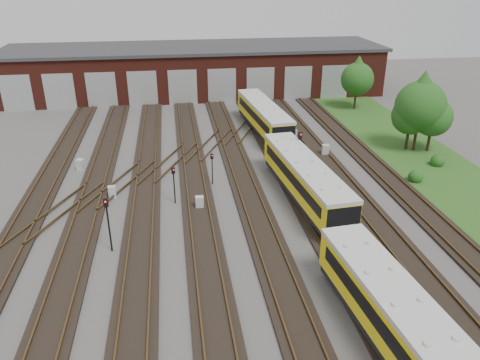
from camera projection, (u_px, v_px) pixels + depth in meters
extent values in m
plane|color=#403D3B|center=(236.00, 245.00, 29.82)|extent=(120.00, 120.00, 0.00)
cube|color=black|center=(4.00, 263.00, 27.91)|extent=(2.40, 70.00, 0.18)
cube|color=#503B20|center=(16.00, 259.00, 27.94)|extent=(0.10, 70.00, 0.15)
cube|color=black|center=(73.00, 257.00, 28.44)|extent=(2.40, 70.00, 0.18)
cube|color=#503B20|center=(61.00, 256.00, 28.28)|extent=(0.10, 70.00, 0.15)
cube|color=#503B20|center=(85.00, 254.00, 28.47)|extent=(0.10, 70.00, 0.15)
cube|color=black|center=(140.00, 252.00, 28.98)|extent=(2.40, 70.00, 0.18)
cube|color=#503B20|center=(128.00, 250.00, 28.81)|extent=(0.10, 70.00, 0.15)
cube|color=#503B20|center=(152.00, 248.00, 29.01)|extent=(0.10, 70.00, 0.15)
cube|color=black|center=(204.00, 246.00, 29.52)|extent=(2.40, 70.00, 0.18)
cube|color=#503B20|center=(193.00, 245.00, 29.35)|extent=(0.10, 70.00, 0.15)
cube|color=#503B20|center=(216.00, 243.00, 29.54)|extent=(0.10, 70.00, 0.15)
cube|color=black|center=(267.00, 241.00, 30.05)|extent=(2.40, 70.00, 0.18)
cube|color=#503B20|center=(256.00, 240.00, 29.89)|extent=(0.10, 70.00, 0.15)
cube|color=#503B20|center=(277.00, 238.00, 30.08)|extent=(0.10, 70.00, 0.15)
cube|color=black|center=(326.00, 237.00, 30.59)|extent=(2.40, 70.00, 0.18)
cube|color=#503B20|center=(316.00, 235.00, 30.42)|extent=(0.10, 70.00, 0.15)
cube|color=#503B20|center=(337.00, 234.00, 30.61)|extent=(0.10, 70.00, 0.15)
cube|color=black|center=(384.00, 232.00, 31.12)|extent=(2.40, 70.00, 0.18)
cube|color=#503B20|center=(374.00, 231.00, 30.96)|extent=(0.10, 70.00, 0.15)
cube|color=#503B20|center=(395.00, 229.00, 31.15)|extent=(0.10, 70.00, 0.15)
cube|color=black|center=(440.00, 227.00, 31.66)|extent=(2.40, 70.00, 0.18)
cube|color=#503B20|center=(431.00, 226.00, 31.49)|extent=(0.10, 70.00, 0.15)
cube|color=#503B20|center=(450.00, 224.00, 31.68)|extent=(0.10, 70.00, 0.15)
cube|color=#503B20|center=(120.00, 184.00, 37.63)|extent=(5.40, 9.62, 0.15)
cube|color=#503B20|center=(170.00, 162.00, 41.76)|extent=(5.40, 9.62, 0.15)
cube|color=#503B20|center=(210.00, 144.00, 45.89)|extent=(5.40, 9.62, 0.15)
cube|color=#503B20|center=(59.00, 210.00, 33.50)|extent=(5.40, 9.62, 0.15)
cube|color=#503B20|center=(244.00, 130.00, 50.02)|extent=(5.40, 9.62, 0.15)
cube|color=#521C14|center=(195.00, 71.00, 64.52)|extent=(50.00, 12.00, 6.00)
cube|color=#313134|center=(194.00, 48.00, 63.21)|extent=(51.00, 12.50, 0.40)
cube|color=#9A9D9F|center=(17.00, 93.00, 56.50)|extent=(3.60, 0.12, 4.40)
cube|color=#9A9D9F|center=(60.00, 92.00, 57.17)|extent=(3.60, 0.12, 4.40)
cube|color=#9A9D9F|center=(102.00, 90.00, 57.84)|extent=(3.60, 0.12, 4.40)
cube|color=#9A9D9F|center=(143.00, 89.00, 58.51)|extent=(3.60, 0.12, 4.40)
cube|color=#9A9D9F|center=(183.00, 87.00, 59.18)|extent=(3.60, 0.12, 4.40)
cube|color=#9A9D9F|center=(222.00, 86.00, 59.85)|extent=(3.60, 0.12, 4.40)
cube|color=#9A9D9F|center=(260.00, 85.00, 60.52)|extent=(3.60, 0.12, 4.40)
cube|color=#9A9D9F|center=(298.00, 83.00, 61.19)|extent=(3.60, 0.12, 4.40)
cube|color=#9A9D9F|center=(335.00, 82.00, 61.85)|extent=(3.60, 0.12, 4.40)
cube|color=#2B531B|center=(432.00, 167.00, 41.34)|extent=(8.00, 55.00, 0.05)
cube|color=black|center=(400.00, 348.00, 20.99)|extent=(3.23, 13.57, 0.54)
cube|color=yellow|center=(404.00, 326.00, 20.46)|extent=(3.50, 13.59, 1.97)
cube|color=silver|center=(408.00, 306.00, 20.00)|extent=(3.59, 13.60, 0.27)
cube|color=black|center=(380.00, 327.00, 20.12)|extent=(1.09, 11.79, 0.76)
cube|color=black|center=(429.00, 318.00, 20.62)|extent=(1.09, 11.79, 0.76)
cube|color=black|center=(304.00, 193.00, 35.37)|extent=(3.23, 13.57, 0.54)
cube|color=yellow|center=(305.00, 177.00, 34.84)|extent=(3.50, 13.59, 1.97)
cube|color=silver|center=(306.00, 164.00, 34.38)|extent=(3.59, 13.60, 0.27)
cube|color=black|center=(290.00, 176.00, 34.50)|extent=(1.09, 11.79, 0.76)
cube|color=black|center=(320.00, 173.00, 35.00)|extent=(1.09, 11.79, 0.76)
cube|color=black|center=(263.00, 127.00, 49.75)|extent=(3.23, 13.57, 0.54)
cube|color=yellow|center=(264.00, 116.00, 49.23)|extent=(3.50, 13.59, 1.97)
cube|color=silver|center=(264.00, 105.00, 48.76)|extent=(3.59, 13.60, 0.27)
cube|color=black|center=(253.00, 114.00, 48.88)|extent=(1.09, 11.79, 0.76)
cube|color=black|center=(274.00, 113.00, 49.38)|extent=(1.09, 11.79, 0.76)
cylinder|color=black|center=(109.00, 229.00, 28.58)|extent=(0.11, 0.11, 3.11)
cube|color=black|center=(106.00, 203.00, 27.82)|extent=(0.27, 0.17, 0.54)
sphere|color=red|center=(105.00, 202.00, 27.68)|extent=(0.13, 0.13, 0.13)
cylinder|color=black|center=(174.00, 189.00, 34.58)|extent=(0.10, 0.10, 2.42)
cube|color=black|center=(173.00, 171.00, 33.98)|extent=(0.28, 0.23, 0.48)
sphere|color=red|center=(173.00, 170.00, 33.85)|extent=(0.12, 0.12, 0.12)
cylinder|color=black|center=(212.00, 172.00, 37.69)|extent=(0.09, 0.09, 2.22)
cube|color=black|center=(212.00, 156.00, 37.13)|extent=(0.25, 0.19, 0.43)
sphere|color=red|center=(212.00, 156.00, 37.02)|extent=(0.10, 0.10, 0.10)
cylinder|color=black|center=(299.00, 157.00, 39.38)|extent=(0.11, 0.11, 3.18)
cube|color=black|center=(300.00, 135.00, 38.60)|extent=(0.31, 0.23, 0.56)
sphere|color=red|center=(301.00, 135.00, 38.45)|extent=(0.14, 0.14, 0.14)
cube|color=#B9BCBE|center=(112.00, 192.00, 35.73)|extent=(0.63, 0.55, 0.95)
cube|color=#B9BCBE|center=(80.00, 165.00, 40.55)|extent=(0.75, 0.70, 1.00)
cube|color=#B9BCBE|center=(200.00, 203.00, 34.08)|extent=(0.61, 0.51, 0.98)
cube|color=#B9BCBE|center=(294.00, 134.00, 48.02)|extent=(0.60, 0.52, 0.92)
cube|color=#B9BCBE|center=(325.00, 150.00, 43.67)|extent=(0.71, 0.62, 1.06)
cylinder|color=#2F1F15|center=(355.00, 101.00, 57.79)|extent=(0.26, 0.26, 2.03)
sphere|color=#164E16|center=(357.00, 79.00, 56.66)|extent=(3.94, 3.94, 3.94)
cone|color=#164E16|center=(358.00, 67.00, 56.07)|extent=(3.38, 3.38, 2.82)
cylinder|color=#2F1F15|center=(428.00, 142.00, 44.55)|extent=(0.27, 0.27, 1.84)
sphere|color=#164E16|center=(433.00, 117.00, 43.53)|extent=(3.58, 3.58, 3.58)
cone|color=#164E16|center=(435.00, 104.00, 43.00)|extent=(3.07, 3.07, 2.56)
cylinder|color=#2F1F15|center=(415.00, 139.00, 44.64)|extent=(0.27, 0.27, 2.40)
sphere|color=#164E16|center=(420.00, 106.00, 43.30)|extent=(4.66, 4.66, 4.66)
cone|color=#164E16|center=(423.00, 88.00, 42.61)|extent=(4.00, 4.00, 3.33)
cylinder|color=#2F1F15|center=(407.00, 140.00, 45.03)|extent=(0.28, 0.28, 1.84)
sphere|color=#164E16|center=(411.00, 116.00, 44.01)|extent=(3.57, 3.57, 3.57)
cone|color=#164E16|center=(413.00, 103.00, 43.47)|extent=(3.06, 3.06, 2.55)
sphere|color=#164E16|center=(416.00, 175.00, 38.37)|extent=(1.19, 1.19, 1.19)
sphere|color=#164E16|center=(438.00, 159.00, 41.42)|extent=(1.20, 1.20, 1.20)
sphere|color=#164E16|center=(352.00, 89.00, 63.71)|extent=(1.79, 1.79, 1.79)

